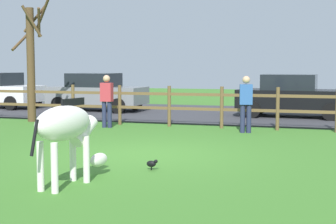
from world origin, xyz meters
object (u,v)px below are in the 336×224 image
zebra (67,129)px  visitor_right_of_tree (246,101)px  bare_tree (31,59)px  parked_car_grey (97,92)px  parked_car_black (292,95)px  visitor_left_of_tree (107,99)px  crow_on_grass (152,164)px

zebra → visitor_right_of_tree: 7.50m
bare_tree → parked_car_grey: bare_tree is taller
bare_tree → parked_car_grey: size_ratio=1.04×
bare_tree → parked_car_black: (8.55, 3.66, -1.33)m
bare_tree → visitor_left_of_tree: size_ratio=2.58×
zebra → visitor_left_of_tree: visitor_left_of_tree is taller
parked_car_grey → visitor_right_of_tree: 8.40m
parked_car_black → visitor_left_of_tree: size_ratio=2.49×
bare_tree → crow_on_grass: bare_tree is taller
crow_on_grass → bare_tree: bearing=134.9°
zebra → parked_car_black: bearing=76.1°
crow_on_grass → parked_car_black: parked_car_black is taller
crow_on_grass → visitor_left_of_tree: size_ratio=0.13×
bare_tree → parked_car_grey: (0.59, 3.97, -1.33)m
bare_tree → crow_on_grass: (6.55, -6.57, -2.04)m
parked_car_black → visitor_right_of_tree: bearing=-103.3°
parked_car_grey → visitor_left_of_tree: size_ratio=2.48×
visitor_left_of_tree → crow_on_grass: bearing=-59.3°
zebra → visitor_right_of_tree: visitor_right_of_tree is taller
crow_on_grass → visitor_left_of_tree: 6.69m
crow_on_grass → visitor_right_of_tree: bearing=80.8°
parked_car_grey → zebra: bearing=-67.4°
zebra → visitor_right_of_tree: size_ratio=1.17×
zebra → parked_car_black: parked_car_black is taller
parked_car_grey → visitor_left_of_tree: visitor_left_of_tree is taller
bare_tree → crow_on_grass: size_ratio=19.67×
zebra → parked_car_black: 12.12m
parked_car_grey → visitor_left_of_tree: 5.46m
parked_car_black → visitor_right_of_tree: (-1.06, -4.49, 0.06)m
parked_car_grey → visitor_right_of_tree: size_ratio=2.48×
bare_tree → visitor_left_of_tree: bearing=-15.1°
bare_tree → zebra: 9.95m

